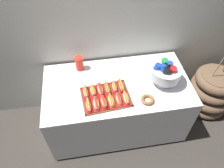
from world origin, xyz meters
TOP-DOWN VIEW (x-y plane):
  - ground_plane at (0.00, 0.00)m, footprint 10.00×10.00m
  - back_wall at (0.00, 0.49)m, footprint 6.00×0.10m
  - buffet_table at (0.00, 0.00)m, footprint 1.57×0.83m
  - floor_vase at (1.27, 0.09)m, footprint 0.60×0.60m
  - serving_tray at (-0.15, -0.16)m, footprint 0.51×0.40m
  - hot_dog_0 at (-0.33, -0.26)m, footprint 0.07×0.17m
  - hot_dog_1 at (-0.25, -0.25)m, footprint 0.07×0.18m
  - hot_dog_2 at (-0.18, -0.24)m, footprint 0.09×0.17m
  - hot_dog_3 at (-0.10, -0.24)m, footprint 0.08×0.18m
  - hot_dog_4 at (-0.03, -0.23)m, footprint 0.07×0.17m
  - hot_dog_5 at (0.05, -0.22)m, footprint 0.07×0.18m
  - hot_dog_6 at (-0.34, -0.09)m, footprint 0.07×0.17m
  - hot_dog_7 at (-0.26, -0.09)m, footprint 0.08×0.16m
  - hot_dog_8 at (-0.19, -0.08)m, footprint 0.08×0.18m
  - hot_dog_9 at (-0.11, -0.07)m, footprint 0.07×0.17m
  - hot_dog_10 at (-0.04, -0.07)m, footprint 0.06×0.16m
  - hot_dog_11 at (0.03, -0.06)m, footprint 0.07×0.18m
  - punch_bowl at (0.49, -0.05)m, footprint 0.32×0.32m
  - cup_stack at (-0.38, 0.30)m, footprint 0.09×0.09m
  - donut at (0.26, -0.27)m, footprint 0.14×0.14m

SIDE VIEW (x-z plane):
  - ground_plane at x=0.00m, z-range 0.00..0.00m
  - floor_vase at x=1.27m, z-range -0.30..0.89m
  - buffet_table at x=0.00m, z-range 0.02..0.79m
  - serving_tray at x=-0.15m, z-range 0.76..0.78m
  - donut at x=0.26m, z-range 0.77..0.80m
  - hot_dog_5 at x=0.05m, z-range 0.77..0.83m
  - hot_dog_1 at x=-0.25m, z-range 0.77..0.83m
  - hot_dog_10 at x=-0.04m, z-range 0.77..0.83m
  - hot_dog_0 at x=-0.33m, z-range 0.77..0.83m
  - hot_dog_11 at x=0.03m, z-range 0.77..0.83m
  - hot_dog_4 at x=-0.03m, z-range 0.77..0.83m
  - hot_dog_3 at x=-0.10m, z-range 0.77..0.83m
  - hot_dog_6 at x=-0.34m, z-range 0.77..0.83m
  - hot_dog_8 at x=-0.19m, z-range 0.77..0.83m
  - hot_dog_9 at x=-0.11m, z-range 0.77..0.83m
  - hot_dog_7 at x=-0.26m, z-range 0.77..0.83m
  - hot_dog_2 at x=-0.18m, z-range 0.77..0.84m
  - cup_stack at x=-0.38m, z-range 0.77..0.94m
  - punch_bowl at x=0.49m, z-range 0.79..1.07m
  - back_wall at x=0.00m, z-range 0.00..2.60m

